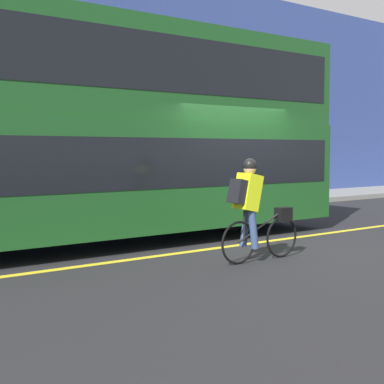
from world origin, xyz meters
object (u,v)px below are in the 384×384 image
(bus, at_px, (108,125))
(cyclist_on_bike, at_px, (253,206))
(street_sign_post, at_px, (232,150))
(trash_bin, at_px, (274,184))

(bus, relative_size, cyclist_on_bike, 5.80)
(bus, xyz_separation_m, street_sign_post, (6.12, 3.93, -0.45))
(bus, relative_size, street_sign_post, 3.27)
(trash_bin, height_order, street_sign_post, street_sign_post)
(cyclist_on_bike, xyz_separation_m, trash_bin, (6.87, 6.68, -0.26))
(bus, xyz_separation_m, cyclist_on_bike, (1.03, -2.75, -1.30))
(bus, bearing_deg, cyclist_on_bike, -69.44)
(street_sign_post, bearing_deg, bus, -147.31)
(cyclist_on_bike, distance_m, street_sign_post, 8.43)
(cyclist_on_bike, distance_m, trash_bin, 9.59)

